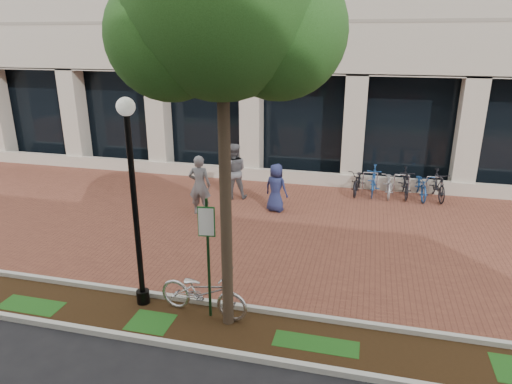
% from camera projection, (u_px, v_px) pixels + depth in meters
% --- Properties ---
extents(ground, '(120.00, 120.00, 0.00)m').
position_uv_depth(ground, '(275.00, 227.00, 13.85)').
color(ground, black).
rests_on(ground, ground).
extents(brick_plaza, '(40.00, 9.00, 0.01)m').
position_uv_depth(brick_plaza, '(275.00, 227.00, 13.85)').
color(brick_plaza, brown).
rests_on(brick_plaza, ground).
extents(planting_strip, '(40.00, 1.50, 0.01)m').
position_uv_depth(planting_strip, '(221.00, 329.00, 9.03)').
color(planting_strip, black).
rests_on(planting_strip, ground).
extents(curb_plaza_side, '(40.00, 0.12, 0.12)m').
position_uv_depth(curb_plaza_side, '(232.00, 306.00, 9.70)').
color(curb_plaza_side, '#BABBB0').
rests_on(curb_plaza_side, ground).
extents(curb_street_side, '(40.00, 0.12, 0.12)m').
position_uv_depth(curb_street_side, '(208.00, 350.00, 8.32)').
color(curb_street_side, '#BABBB0').
rests_on(curb_street_side, ground).
extents(parking_sign, '(0.34, 0.07, 2.59)m').
position_uv_depth(parking_sign, '(208.00, 245.00, 8.92)').
color(parking_sign, '#143819').
rests_on(parking_sign, ground).
extents(lamppost, '(0.36, 0.36, 4.42)m').
position_uv_depth(lamppost, '(134.00, 195.00, 9.11)').
color(lamppost, black).
rests_on(lamppost, ground).
extents(street_tree, '(3.90, 3.25, 7.68)m').
position_uv_depth(street_tree, '(225.00, 13.00, 7.37)').
color(street_tree, '#453727').
rests_on(street_tree, ground).
extents(locked_bicycle, '(2.03, 0.93, 1.03)m').
position_uv_depth(locked_bicycle, '(203.00, 292.00, 9.37)').
color(locked_bicycle, silver).
rests_on(locked_bicycle, ground).
extents(pedestrian_left, '(0.75, 0.53, 1.96)m').
position_uv_depth(pedestrian_left, '(200.00, 185.00, 14.58)').
color(pedestrian_left, slate).
rests_on(pedestrian_left, ground).
extents(pedestrian_mid, '(1.14, 1.00, 1.98)m').
position_uv_depth(pedestrian_mid, '(233.00, 171.00, 16.07)').
color(pedestrian_mid, '#5E5E62').
rests_on(pedestrian_mid, ground).
extents(pedestrian_right, '(0.91, 0.73, 1.61)m').
position_uv_depth(pedestrian_right, '(276.00, 188.00, 14.89)').
color(pedestrian_right, navy).
rests_on(pedestrian_right, ground).
extents(bike_rack_cluster, '(3.53, 1.85, 1.05)m').
position_uv_depth(bike_rack_cluster, '(397.00, 183.00, 16.44)').
color(bike_rack_cluster, black).
rests_on(bike_rack_cluster, ground).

